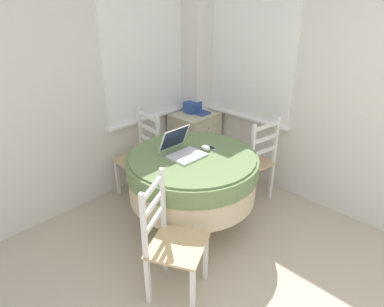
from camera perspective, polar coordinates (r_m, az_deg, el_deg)
corner_room_shell at (r=3.23m, az=4.09°, el=10.10°), size 4.27×4.77×2.55m
round_dining_table at (r=3.20m, az=0.06°, el=-3.27°), size 1.21×1.21×0.78m
laptop at (r=3.11m, az=-1.59°, el=0.68°), size 0.32×0.35×0.24m
computer_mouse at (r=3.20m, az=2.31°, el=0.94°), size 0.06×0.09×0.05m
cell_phone at (r=3.25m, az=3.26°, el=0.91°), size 0.08×0.11×0.01m
dining_chair_near_back_window at (r=3.83m, az=-8.53°, el=-0.73°), size 0.43×0.44×0.97m
dining_chair_near_right_window at (r=3.76m, az=10.22°, el=-1.41°), size 0.46×0.45×0.97m
dining_chair_camera_near at (r=2.61m, az=-3.46°, el=-14.64°), size 0.54×0.54×0.97m
corner_cabinet at (r=4.43m, az=0.47°, el=2.20°), size 0.56×0.49×0.75m
storage_box at (r=4.31m, az=0.07°, el=7.77°), size 0.18×0.16×0.13m
book_on_cabinet at (r=4.28m, az=1.31°, el=6.88°), size 0.16×0.23×0.02m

